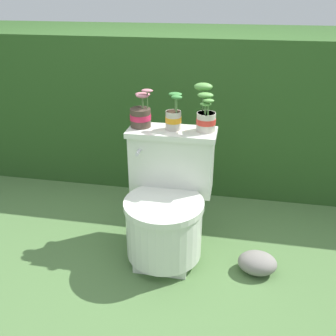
{
  "coord_description": "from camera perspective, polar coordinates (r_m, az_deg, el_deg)",
  "views": [
    {
      "loc": [
        0.43,
        -1.7,
        1.41
      ],
      "look_at": [
        0.09,
        0.1,
        0.52
      ],
      "focal_mm": 40.0,
      "sensor_mm": 36.0,
      "label": 1
    }
  ],
  "objects": [
    {
      "name": "potted_plant_middle",
      "position": [
        2.04,
        5.76,
        8.19
      ],
      "size": [
        0.13,
        0.13,
        0.25
      ],
      "color": "beige",
      "rests_on": "toilet"
    },
    {
      "name": "toilet",
      "position": [
        2.1,
        -0.18,
        -5.6
      ],
      "size": [
        0.49,
        0.56,
        0.7
      ],
      "color": "silver",
      "rests_on": "ground"
    },
    {
      "name": "potted_plant_midleft",
      "position": [
        2.06,
        0.86,
        7.76
      ],
      "size": [
        0.09,
        0.09,
        0.2
      ],
      "color": "beige",
      "rests_on": "toilet"
    },
    {
      "name": "ground_plane",
      "position": [
        2.25,
        -2.74,
        -13.1
      ],
      "size": [
        12.0,
        12.0,
        0.0
      ],
      "primitive_type": "plane",
      "color": "#4C703D"
    },
    {
      "name": "garden_stone",
      "position": [
        2.16,
        13.45,
        -13.88
      ],
      "size": [
        0.21,
        0.17,
        0.12
      ],
      "color": "gray",
      "rests_on": "ground"
    },
    {
      "name": "potted_plant_left",
      "position": [
        2.11,
        -4.17,
        8.16
      ],
      "size": [
        0.13,
        0.14,
        0.21
      ],
      "color": "#47382D",
      "rests_on": "toilet"
    },
    {
      "name": "hedge_backdrop",
      "position": [
        3.15,
        2.54,
        10.13
      ],
      "size": [
        4.24,
        1.08,
        1.12
      ],
      "color": "#284C1E",
      "rests_on": "ground"
    }
  ]
}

